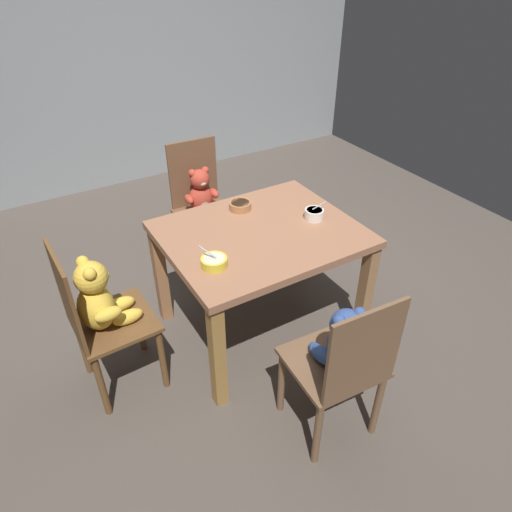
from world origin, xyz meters
The scene contains 9 objects.
ground_plane centered at (0.00, 0.00, -0.02)m, with size 5.20×5.20×0.04m.
wall_rear centered at (0.00, 2.56, 1.56)m, with size 5.20×0.08×3.12m, color gray.
dining_table centered at (0.00, 0.00, 0.61)m, with size 1.07×0.88×0.72m.
teddy_chair_near_front centered at (-0.08, -0.83, 0.54)m, with size 0.43×0.42×0.90m.
teddy_chair_near_left centered at (-0.93, 0.01, 0.56)m, with size 0.41×0.41×0.92m.
teddy_chair_far_center centered at (0.01, 0.83, 0.53)m, with size 0.40×0.38×0.93m.
porridge_bowl_white_near_right centered at (0.34, -0.04, 0.75)m, with size 0.11×0.11×0.11m.
porridge_bowl_terracotta_far_center centered at (0.02, 0.28, 0.74)m, with size 0.13×0.13×0.05m.
porridge_bowl_yellow_near_left centered at (-0.37, -0.17, 0.74)m, with size 0.13×0.13×0.12m.
Camera 1 is at (-1.13, -1.86, 2.07)m, focal length 32.11 mm.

